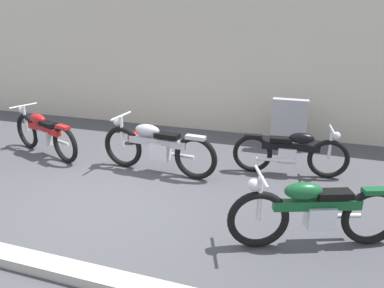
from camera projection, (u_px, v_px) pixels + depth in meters
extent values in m
plane|color=#47474C|center=(106.00, 200.00, 5.31)|extent=(40.00, 40.00, 0.00)
cube|color=beige|center=(190.00, 64.00, 8.41)|extent=(18.00, 0.30, 3.09)
cube|color=#B7B2A8|center=(29.00, 262.00, 3.87)|extent=(18.00, 0.24, 0.12)
cube|color=#9E9EA3|center=(289.00, 125.00, 7.18)|extent=(0.70, 0.20, 1.06)
sphere|color=maroon|center=(134.00, 137.00, 7.71)|extent=(0.27, 0.27, 0.27)
torus|color=black|center=(123.00, 147.00, 6.39)|extent=(0.77, 0.15, 0.76)
torus|color=black|center=(195.00, 158.00, 5.88)|extent=(0.77, 0.15, 0.76)
cube|color=silver|center=(160.00, 151.00, 6.11)|extent=(0.35, 0.23, 0.29)
cube|color=#ADADB2|center=(157.00, 142.00, 6.07)|extent=(1.08, 0.18, 0.13)
ellipsoid|color=#ADADB2|center=(147.00, 130.00, 6.08)|extent=(0.47, 0.24, 0.21)
cube|color=black|center=(167.00, 136.00, 5.96)|extent=(0.43, 0.22, 0.08)
cube|color=#ADADB2|center=(196.00, 138.00, 5.77)|extent=(0.34, 0.15, 0.06)
cylinder|color=silver|center=(122.00, 132.00, 6.29)|extent=(0.06, 0.06, 0.57)
cylinder|color=silver|center=(121.00, 116.00, 6.20)|extent=(0.08, 0.61, 0.04)
sphere|color=silver|center=(117.00, 121.00, 6.26)|extent=(0.15, 0.15, 0.15)
cylinder|color=silver|center=(174.00, 155.00, 6.17)|extent=(0.73, 0.12, 0.06)
torus|color=black|center=(258.00, 220.00, 4.10)|extent=(0.71, 0.34, 0.73)
torus|color=black|center=(372.00, 217.00, 4.16)|extent=(0.71, 0.34, 0.73)
cube|color=silver|center=(320.00, 217.00, 4.13)|extent=(0.37, 0.30, 0.28)
cube|color=#145128|center=(317.00, 205.00, 4.07)|extent=(1.00, 0.45, 0.12)
ellipsoid|color=#145128|center=(303.00, 191.00, 4.00)|extent=(0.48, 0.34, 0.20)
cube|color=black|center=(334.00, 194.00, 4.04)|extent=(0.44, 0.31, 0.08)
cube|color=#145128|center=(377.00, 191.00, 4.05)|extent=(0.34, 0.22, 0.06)
cylinder|color=silver|center=(260.00, 198.00, 4.01)|extent=(0.06, 0.06, 0.55)
cylinder|color=silver|center=(261.00, 176.00, 3.92)|extent=(0.24, 0.56, 0.04)
sphere|color=silver|center=(254.00, 185.00, 3.95)|extent=(0.14, 0.14, 0.14)
cylinder|color=silver|center=(332.00, 216.00, 4.27)|extent=(0.68, 0.30, 0.06)
torus|color=black|center=(27.00, 131.00, 7.34)|extent=(0.71, 0.33, 0.72)
torus|color=black|center=(65.00, 144.00, 6.58)|extent=(0.71, 0.33, 0.72)
cube|color=silver|center=(46.00, 137.00, 6.92)|extent=(0.36, 0.29, 0.28)
cube|color=#B21919|center=(44.00, 129.00, 6.90)|extent=(0.99, 0.43, 0.12)
ellipsoid|color=#B21919|center=(38.00, 119.00, 6.94)|extent=(0.48, 0.33, 0.20)
cube|color=black|center=(48.00, 124.00, 6.75)|extent=(0.43, 0.30, 0.08)
cube|color=#B21919|center=(63.00, 127.00, 6.46)|extent=(0.34, 0.22, 0.06)
cylinder|color=silver|center=(25.00, 119.00, 7.25)|extent=(0.06, 0.06, 0.54)
cylinder|color=silver|center=(23.00, 106.00, 7.16)|extent=(0.23, 0.55, 0.04)
sphere|color=silver|center=(22.00, 110.00, 7.24)|extent=(0.14, 0.14, 0.14)
cylinder|color=silver|center=(58.00, 141.00, 6.92)|extent=(0.67, 0.29, 0.06)
torus|color=black|center=(328.00, 159.00, 5.94)|extent=(0.69, 0.15, 0.68)
torus|color=black|center=(252.00, 153.00, 6.19)|extent=(0.69, 0.15, 0.68)
cube|color=silver|center=(287.00, 155.00, 6.07)|extent=(0.32, 0.22, 0.26)
cube|color=black|center=(290.00, 147.00, 6.01)|extent=(0.96, 0.19, 0.11)
ellipsoid|color=black|center=(302.00, 138.00, 5.92)|extent=(0.43, 0.23, 0.19)
cube|color=black|center=(281.00, 140.00, 6.00)|extent=(0.39, 0.20, 0.07)
cube|color=black|center=(253.00, 136.00, 6.08)|extent=(0.31, 0.14, 0.06)
cylinder|color=silver|center=(330.00, 145.00, 5.85)|extent=(0.05, 0.05, 0.51)
cylinder|color=silver|center=(332.00, 130.00, 5.77)|extent=(0.09, 0.54, 0.03)
sphere|color=silver|center=(336.00, 136.00, 5.78)|extent=(0.13, 0.13, 0.13)
cylinder|color=silver|center=(275.00, 160.00, 6.02)|extent=(0.66, 0.12, 0.06)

